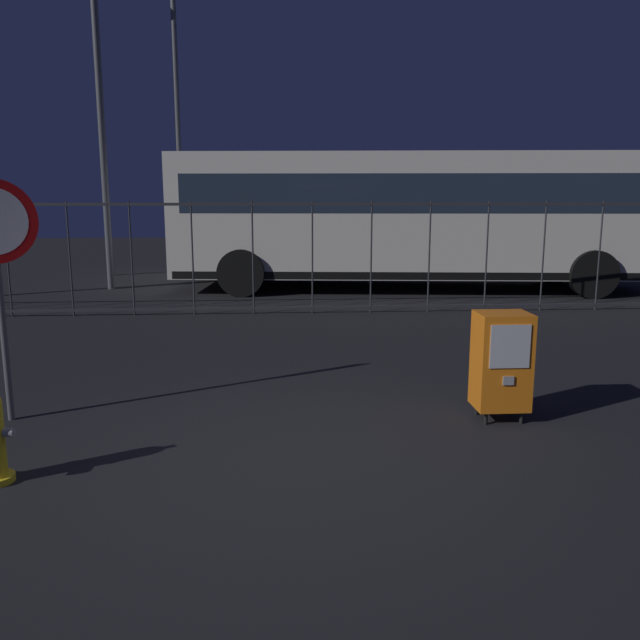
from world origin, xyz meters
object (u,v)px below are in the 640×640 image
object	(u,v)px
bus_far	(377,211)
street_light_far_right	(177,97)
street_light_near_left	(100,100)
street_light_far_left	(101,97)
newspaper_box_primary	(501,361)
bus_near	(411,214)

from	to	relation	value
bus_far	street_light_far_right	size ratio (longest dim) A/B	1.28
street_light_near_left	street_light_far_left	size ratio (longest dim) A/B	0.89
street_light_far_left	newspaper_box_primary	bearing A→B (deg)	-61.41
bus_far	street_light_far_right	distance (m)	6.30
street_light_near_left	bus_far	bearing A→B (deg)	26.18
newspaper_box_primary	bus_near	size ratio (longest dim) A/B	0.10
bus_near	street_light_near_left	world-z (taller)	street_light_near_left
newspaper_box_primary	bus_far	size ratio (longest dim) A/B	0.10
street_light_near_left	street_light_far_right	bearing A→B (deg)	72.23
newspaper_box_primary	street_light_far_right	world-z (taller)	street_light_far_right
bus_near	newspaper_box_primary	bearing A→B (deg)	-90.49
newspaper_box_primary	street_light_far_right	xyz separation A→B (m)	(-4.73, 12.88, 4.19)
newspaper_box_primary	street_light_far_right	bearing A→B (deg)	110.18
street_light_near_left	street_light_far_left	xyz separation A→B (m)	(-0.67, 2.72, 0.46)
bus_far	street_light_far_left	size ratio (longest dim) A/B	1.32
newspaper_box_primary	street_light_far_right	size ratio (longest dim) A/B	0.12
bus_far	street_light_far_right	xyz separation A→B (m)	(-5.51, 0.31, 3.05)
bus_near	street_light_near_left	bearing A→B (deg)	-178.42
newspaper_box_primary	bus_far	world-z (taller)	bus_far
street_light_far_right	street_light_near_left	bearing A→B (deg)	-107.77
street_light_near_left	bus_near	bearing A→B (deg)	-4.12
bus_near	street_light_far_right	bearing A→B (deg)	150.10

